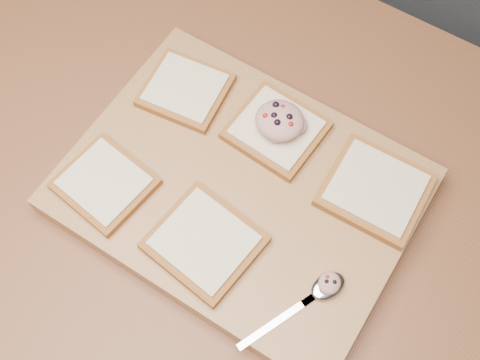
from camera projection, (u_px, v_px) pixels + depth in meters
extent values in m
plane|color=#515459|center=(267.00, 332.00, 1.66)|extent=(4.00, 4.00, 0.00)
cube|color=slate|center=(275.00, 293.00, 1.28)|extent=(1.90, 0.75, 0.84)
cube|color=brown|center=(292.00, 214.00, 0.87)|extent=(2.00, 0.80, 0.06)
cube|color=#B57C4D|center=(240.00, 190.00, 0.84)|extent=(0.46, 0.35, 0.04)
cube|color=#995D27|center=(186.00, 90.00, 0.88)|extent=(0.13, 0.12, 0.01)
cube|color=beige|center=(185.00, 87.00, 0.87)|extent=(0.11, 0.10, 0.00)
cube|color=#995D27|center=(276.00, 130.00, 0.85)|extent=(0.13, 0.12, 0.01)
cube|color=beige|center=(277.00, 127.00, 0.84)|extent=(0.11, 0.10, 0.00)
cube|color=#995D27|center=(375.00, 190.00, 0.81)|extent=(0.14, 0.12, 0.01)
cube|color=beige|center=(376.00, 187.00, 0.80)|extent=(0.12, 0.11, 0.00)
cube|color=#995D27|center=(105.00, 184.00, 0.81)|extent=(0.13, 0.12, 0.01)
cube|color=beige|center=(104.00, 181.00, 0.81)|extent=(0.11, 0.10, 0.00)
cube|color=#995D27|center=(205.00, 243.00, 0.78)|extent=(0.14, 0.13, 0.01)
cube|color=beige|center=(204.00, 240.00, 0.77)|extent=(0.12, 0.11, 0.00)
ellipsoid|color=tan|center=(280.00, 121.00, 0.83)|extent=(0.07, 0.07, 0.03)
sphere|color=black|center=(289.00, 117.00, 0.81)|extent=(0.01, 0.01, 0.01)
sphere|color=black|center=(276.00, 105.00, 0.82)|extent=(0.01, 0.01, 0.01)
sphere|color=black|center=(277.00, 123.00, 0.81)|extent=(0.01, 0.01, 0.01)
sphere|color=black|center=(274.00, 116.00, 0.82)|extent=(0.01, 0.01, 0.01)
sphere|color=#A5140C|center=(291.00, 124.00, 0.81)|extent=(0.01, 0.01, 0.01)
sphere|color=#A5140C|center=(282.00, 107.00, 0.82)|extent=(0.01, 0.01, 0.01)
sphere|color=#A5140C|center=(265.00, 116.00, 0.82)|extent=(0.01, 0.01, 0.01)
ellipsoid|color=silver|center=(328.00, 286.00, 0.76)|extent=(0.05, 0.06, 0.01)
cube|color=silver|center=(312.00, 297.00, 0.75)|extent=(0.02, 0.03, 0.00)
cube|color=silver|center=(279.00, 320.00, 0.74)|extent=(0.06, 0.11, 0.00)
ellipsoid|color=tan|center=(329.00, 283.00, 0.74)|extent=(0.03, 0.03, 0.02)
sphere|color=black|center=(334.00, 282.00, 0.74)|extent=(0.01, 0.01, 0.01)
sphere|color=black|center=(327.00, 282.00, 0.74)|extent=(0.01, 0.01, 0.01)
sphere|color=#A5140C|center=(328.00, 277.00, 0.74)|extent=(0.01, 0.01, 0.01)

